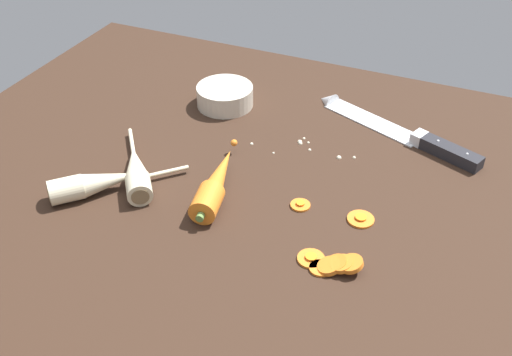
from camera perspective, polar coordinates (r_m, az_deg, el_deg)
The scene contains 11 objects.
ground_plane at distance 101.63cm, azimuth 0.45°, elevation -0.95°, with size 120.00×90.00×4.00cm, color #332116.
chefs_knife at distance 114.84cm, azimuth 12.58°, elevation 4.61°, with size 33.48×16.02×4.18cm.
whole_carrot at distance 96.16cm, azimuth -3.81°, elevation -0.49°, with size 7.23×21.02×4.20cm.
parsnip_front at distance 100.59cm, azimuth -11.16°, elevation 0.62°, with size 14.72×18.18×4.00cm.
parsnip_mid_left at distance 99.43cm, azimuth -14.76°, elevation -0.48°, with size 17.43×17.52×4.00cm.
carrot_slice_stack at distance 84.84cm, azimuth 7.51°, elevation -8.08°, with size 7.22×4.68×2.67cm.
carrot_slice_stray_near at distance 94.86cm, azimuth 4.18°, elevation -2.47°, with size 3.14×3.14×0.70cm.
carrot_slice_stray_mid at distance 93.40cm, azimuth 9.79°, elevation -3.74°, with size 4.13×4.13×0.70cm.
carrot_slice_stray_far at distance 86.17cm, azimuth 5.18°, elevation -7.45°, with size 3.92×3.92×0.70cm.
prep_bowl at distance 119.63cm, azimuth -2.94°, elevation 7.74°, with size 11.00×11.00×4.00cm.
mince_crumbs at distance 107.88cm, azimuth 5.07°, elevation 2.95°, with size 18.61×7.00×0.87cm.
Camera 1 is at (31.22, -73.84, 60.46)cm, focal length 42.67 mm.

